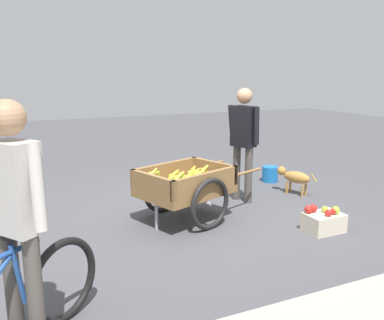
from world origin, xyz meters
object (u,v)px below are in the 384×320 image
(cyclist_person, at_px, (15,205))
(fruit_cart, at_px, (185,187))
(bicycle, at_px, (5,311))
(apple_crate, at_px, (324,221))
(dog, at_px, (294,177))
(vendor_person, at_px, (244,134))
(plastic_bucket, at_px, (270,174))

(cyclist_person, bearing_deg, fruit_cart, -137.36)
(bicycle, xyz_separation_m, apple_crate, (-3.44, -0.88, -0.22))
(dog, distance_m, apple_crate, 1.54)
(dog, relative_size, apple_crate, 1.43)
(fruit_cart, distance_m, vendor_person, 1.27)
(bicycle, xyz_separation_m, dog, (-4.09, -2.27, -0.08))
(bicycle, height_order, plastic_bucket, bicycle)
(dog, bearing_deg, cyclist_person, 28.75)
(bicycle, bearing_deg, fruit_cart, -137.69)
(fruit_cart, height_order, plastic_bucket, fruit_cart)
(cyclist_person, bearing_deg, dog, -151.25)
(fruit_cart, height_order, vendor_person, vendor_person)
(apple_crate, bearing_deg, dog, -115.07)
(vendor_person, xyz_separation_m, cyclist_person, (3.05, 2.21, 0.05))
(vendor_person, relative_size, dog, 2.60)
(bicycle, bearing_deg, plastic_bucket, -144.08)
(cyclist_person, distance_m, plastic_bucket, 5.07)
(vendor_person, bearing_deg, dog, 178.02)
(plastic_bucket, bearing_deg, cyclist_person, 35.90)
(cyclist_person, distance_m, dog, 4.59)
(fruit_cart, height_order, dog, fruit_cart)
(plastic_bucket, relative_size, apple_crate, 0.62)
(bicycle, height_order, dog, bicycle)
(vendor_person, bearing_deg, bicycle, 35.94)
(dog, bearing_deg, bicycle, 29.00)
(bicycle, relative_size, cyclist_person, 0.80)
(vendor_person, xyz_separation_m, dog, (-0.92, 0.03, -0.72))
(dog, xyz_separation_m, apple_crate, (0.65, 1.39, -0.14))
(dog, distance_m, plastic_bucket, 0.77)
(cyclist_person, bearing_deg, bicycle, 36.61)
(bicycle, height_order, cyclist_person, cyclist_person)
(bicycle, distance_m, apple_crate, 3.56)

